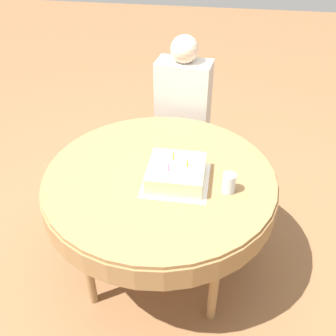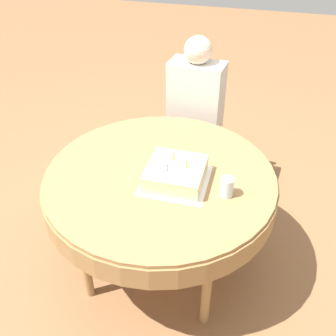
# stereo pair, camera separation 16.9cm
# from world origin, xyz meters

# --- Properties ---
(ground_plane) EXTENTS (12.00, 12.00, 0.00)m
(ground_plane) POSITION_xyz_m (0.00, 0.00, 0.00)
(ground_plane) COLOR #8C603D
(dining_table) EXTENTS (1.25, 1.25, 0.71)m
(dining_table) POSITION_xyz_m (0.00, 0.00, 0.62)
(dining_table) COLOR #9E7547
(dining_table) RESTS_ON ground_plane
(chair) EXTENTS (0.40, 0.40, 0.93)m
(chair) POSITION_xyz_m (0.03, 0.89, 0.50)
(chair) COLOR #4C331E
(chair) RESTS_ON ground_plane
(person) EXTENTS (0.39, 0.32, 1.18)m
(person) POSITION_xyz_m (0.02, 0.81, 0.70)
(person) COLOR beige
(person) RESTS_ON ground_plane
(napkin) EXTENTS (0.34, 0.34, 0.00)m
(napkin) POSITION_xyz_m (0.09, -0.04, 0.71)
(napkin) COLOR white
(napkin) RESTS_ON dining_table
(birthday_cake) EXTENTS (0.29, 0.29, 0.13)m
(birthday_cake) POSITION_xyz_m (0.09, -0.04, 0.76)
(birthday_cake) COLOR beige
(birthday_cake) RESTS_ON dining_table
(drinking_glass) EXTENTS (0.07, 0.07, 0.10)m
(drinking_glass) POSITION_xyz_m (0.36, -0.08, 0.76)
(drinking_glass) COLOR silver
(drinking_glass) RESTS_ON dining_table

